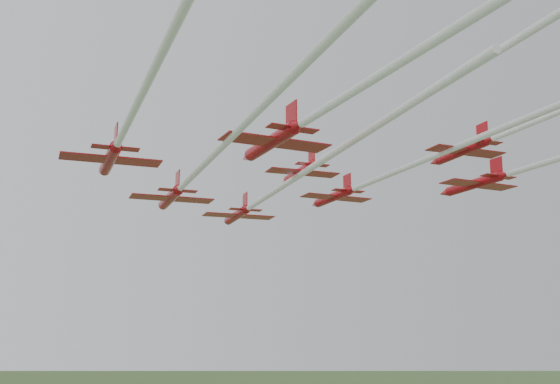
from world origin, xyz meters
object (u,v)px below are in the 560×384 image
jet_row4_left (329,106)px  jet_lead (275,191)px  jet_row3_left (128,123)px  jet_row2_left (200,169)px  jet_row2_right (374,181)px  jet_row3_mid (383,122)px  jet_row3_right (537,165)px

jet_row4_left → jet_lead: bearing=72.3°
jet_row3_left → jet_row2_left: bearing=43.0°
jet_row3_left → jet_row4_left: size_ratio=1.13×
jet_row4_left → jet_row2_left: bearing=98.1°
jet_row2_right → jet_row4_left: bearing=-127.1°
jet_row3_left → jet_row3_mid: bearing=-18.5°
jet_row3_left → jet_lead: bearing=44.2°
jet_lead → jet_row3_right: (17.99, -23.27, 0.53)m
jet_row3_mid → jet_row3_right: jet_row3_right is taller
jet_lead → jet_row2_left: (-14.18, -9.29, -1.15)m
jet_lead → jet_row3_left: (-23.57, -14.98, 0.30)m
jet_row2_right → jet_row2_left: bearing=-171.5°
jet_row3_right → jet_row3_left: bearing=175.4°
jet_row4_left → jet_row3_right: bearing=18.9°
jet_row3_mid → jet_row2_right: bearing=64.5°
jet_row4_left → jet_row2_right: bearing=51.2°
jet_row2_left → jet_row3_mid: (9.15, -16.53, 1.75)m
jet_lead → jet_row3_mid: 26.31m
jet_row2_left → jet_row3_left: 11.07m
jet_row2_right → jet_row3_left: jet_row3_left is taller
jet_row2_left → jet_row2_right: (21.73, 0.02, 1.52)m
jet_lead → jet_row4_left: (-13.67, -30.08, -0.88)m
jet_row3_left → jet_row3_mid: (18.54, -10.84, 0.30)m
jet_lead → jet_row2_left: 16.99m
jet_lead → jet_row3_left: size_ratio=1.19×
jet_row2_left → jet_row3_left: bearing=-136.7°
jet_row2_right → jet_row3_left: 31.64m
jet_row4_left → jet_row3_mid: bearing=33.0°
jet_row2_left → jet_row3_right: size_ratio=1.25×
jet_row3_left → jet_row3_mid: jet_row3_left is taller
jet_row2_right → jet_row3_left: size_ratio=0.85×
jet_row3_mid → jet_row4_left: bearing=-142.0°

